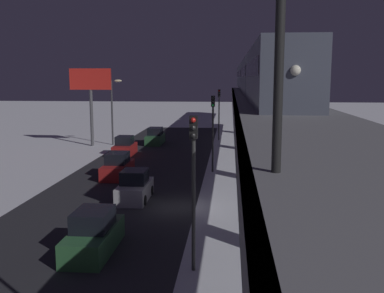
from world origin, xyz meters
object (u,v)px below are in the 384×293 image
(traffic_light_far, at_px, (219,107))
(commercial_billboard, at_px, (91,87))
(rail_signal, at_px, (281,5))
(sedan_silver, at_px, (135,188))
(traffic_light_near, at_px, (194,171))
(sedan_green, at_px, (94,235))
(sedan_red, at_px, (125,147))
(sedan_green_2, at_px, (155,137))
(subway_train, at_px, (253,76))
(sedan_red_2, at_px, (118,167))
(traffic_light_mid, at_px, (213,122))

(traffic_light_far, distance_m, commercial_billboard, 16.03)
(rail_signal, bearing_deg, traffic_light_far, -87.42)
(sedan_silver, distance_m, traffic_light_near, 11.97)
(rail_signal, xyz_separation_m, traffic_light_far, (2.22, -49.21, -4.84))
(sedan_green, height_order, traffic_light_near, traffic_light_near)
(rail_signal, relative_size, sedan_red, 0.98)
(sedan_green_2, bearing_deg, subway_train, -163.63)
(rail_signal, bearing_deg, sedan_silver, -71.34)
(sedan_red, bearing_deg, traffic_light_near, 108.99)
(sedan_red_2, xyz_separation_m, commercial_billboard, (7.06, -15.99, 6.03))
(sedan_green, distance_m, traffic_light_far, 38.03)
(rail_signal, height_order, traffic_light_far, rail_signal)
(traffic_light_mid, bearing_deg, sedan_red, -38.63)
(subway_train, bearing_deg, commercial_billboard, 16.41)
(sedan_silver, bearing_deg, traffic_light_near, -65.83)
(rail_signal, relative_size, sedan_green, 0.89)
(sedan_green_2, xyz_separation_m, commercial_billboard, (7.06, 2.09, 6.03))
(traffic_light_mid, bearing_deg, rail_signal, 94.28)
(traffic_light_near, bearing_deg, sedan_silver, -65.83)
(rail_signal, bearing_deg, subway_train, -92.22)
(sedan_red_2, height_order, commercial_billboard, commercial_billboard)
(sedan_silver, xyz_separation_m, sedan_green, (0.00, 8.86, 0.01))
(rail_signal, xyz_separation_m, sedan_red, (11.52, -37.04, -8.24))
(sedan_red, bearing_deg, sedan_red_2, 100.21)
(sedan_green_2, bearing_deg, traffic_light_near, 102.06)
(traffic_light_near, xyz_separation_m, traffic_light_mid, (0.00, -19.60, 0.00))
(sedan_red, distance_m, sedan_green_2, 8.28)
(subway_train, bearing_deg, rail_signal, 87.78)
(traffic_light_mid, xyz_separation_m, commercial_billboard, (14.56, -13.42, 2.63))
(subway_train, relative_size, sedan_silver, 18.38)
(sedan_green, bearing_deg, sedan_silver, 90.00)
(sedan_red, xyz_separation_m, traffic_light_near, (-9.30, 27.03, 3.40))
(sedan_silver, xyz_separation_m, sedan_red_2, (2.80, -6.56, 0.01))
(subway_train, height_order, sedan_red, subway_train)
(sedan_green, distance_m, sedan_green_2, 33.61)
(subway_train, bearing_deg, traffic_light_far, -9.47)
(rail_signal, relative_size, sedan_silver, 0.99)
(sedan_green_2, relative_size, traffic_light_near, 0.70)
(traffic_light_mid, xyz_separation_m, traffic_light_far, (0.00, -19.60, 0.00))
(sedan_silver, bearing_deg, traffic_light_mid, 62.76)
(rail_signal, relative_size, sedan_green_2, 0.89)
(rail_signal, bearing_deg, commercial_billboard, -68.70)
(subway_train, xyz_separation_m, commercial_billboard, (18.66, 5.50, -1.26))
(traffic_light_near, relative_size, traffic_light_far, 1.00)
(sedan_red, xyz_separation_m, sedan_green, (-4.60, 25.42, 0.00))
(sedan_silver, relative_size, traffic_light_near, 0.63)
(rail_signal, distance_m, traffic_light_near, 11.34)
(rail_signal, bearing_deg, sedan_green_2, -77.85)
(sedan_silver, bearing_deg, sedan_green, -90.00)
(sedan_green_2, xyz_separation_m, traffic_light_mid, (-7.50, 15.51, 3.40))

